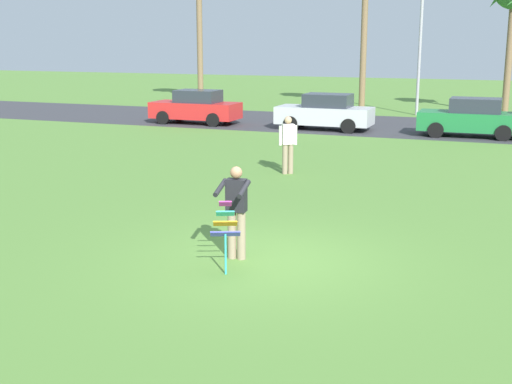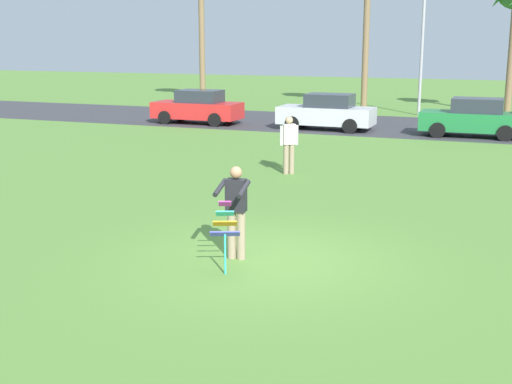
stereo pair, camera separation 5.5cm
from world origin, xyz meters
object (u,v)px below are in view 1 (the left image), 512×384
(parked_car_silver, at_px, (325,112))
(parked_car_green, at_px, (472,118))
(kite_held, at_px, (225,226))
(person_kite_flyer, at_px, (236,209))
(parked_car_red, at_px, (196,107))
(person_walker_near, at_px, (288,143))
(streetlight_pole, at_px, (421,38))

(parked_car_silver, distance_m, parked_car_green, 6.24)
(kite_held, relative_size, parked_car_green, 0.28)
(kite_held, xyz_separation_m, parked_car_green, (2.87, 18.92, -0.04))
(person_kite_flyer, bearing_deg, parked_car_green, 80.77)
(parked_car_green, bearing_deg, parked_car_red, -180.00)
(kite_held, xyz_separation_m, person_walker_near, (-1.75, 8.73, 0.12))
(person_kite_flyer, distance_m, parked_car_red, 20.61)
(kite_held, distance_m, person_walker_near, 8.91)
(kite_held, xyz_separation_m, parked_car_red, (-9.72, 18.92, -0.04))
(person_kite_flyer, distance_m, person_walker_near, 8.21)
(person_kite_flyer, xyz_separation_m, parked_car_green, (2.96, 18.22, -0.18))
(kite_held, relative_size, person_walker_near, 0.69)
(person_kite_flyer, distance_m, parked_car_silver, 18.51)
(parked_car_silver, height_order, parked_car_green, same)
(parked_car_red, xyz_separation_m, parked_car_green, (12.59, 0.00, 0.00))
(parked_car_red, distance_m, person_walker_near, 12.93)
(parked_car_silver, relative_size, person_walker_near, 2.43)
(streetlight_pole, bearing_deg, parked_car_red, -140.35)
(person_kite_flyer, height_order, parked_car_green, person_kite_flyer)
(parked_car_red, height_order, parked_car_green, same)
(parked_car_red, xyz_separation_m, parked_car_silver, (6.35, -0.00, 0.00))
(streetlight_pole, bearing_deg, parked_car_silver, -111.05)
(parked_car_green, xyz_separation_m, streetlight_pole, (-3.26, 7.73, 3.22))
(parked_car_silver, xyz_separation_m, streetlight_pole, (2.98, 7.73, 3.22))
(person_kite_flyer, bearing_deg, kite_held, -82.86)
(kite_held, height_order, person_walker_near, person_walker_near)
(kite_held, height_order, parked_car_silver, parked_car_silver)
(kite_held, bearing_deg, person_walker_near, 101.31)
(kite_held, bearing_deg, parked_car_green, 81.37)
(parked_car_silver, bearing_deg, parked_car_red, 180.00)
(parked_car_green, height_order, person_walker_near, person_walker_near)
(parked_car_red, xyz_separation_m, streetlight_pole, (9.33, 7.73, 3.22))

